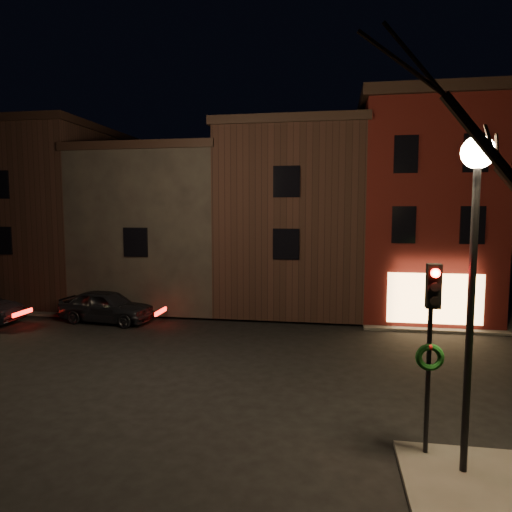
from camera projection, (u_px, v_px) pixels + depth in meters
The scene contains 9 objects.
ground at pixel (227, 361), 15.92m from camera, with size 120.00×120.00×0.00m, color black.
sidewalk_far_left at pixel (52, 271), 38.86m from camera, with size 30.00×30.00×0.12m, color #2D2B28.
corner_building at pixel (421, 207), 23.35m from camera, with size 6.50×8.50×10.50m.
row_building_a at pixel (295, 218), 25.49m from camera, with size 7.30×10.30×9.40m.
row_building_b at pixel (172, 226), 26.75m from camera, with size 7.80×10.30×8.40m.
row_building_c at pixel (59, 213), 27.88m from camera, with size 7.30×10.30×9.90m.
street_lamp_near at pixel (475, 213), 8.49m from camera, with size 0.60×0.60×6.48m.
traffic_signal at pixel (431, 330), 9.31m from camera, with size 0.58×0.38×4.05m.
parked_car_a at pixel (107, 306), 21.40m from camera, with size 1.80×4.48×1.53m, color black.
Camera 1 is at (3.59, -15.09, 5.23)m, focal length 32.00 mm.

